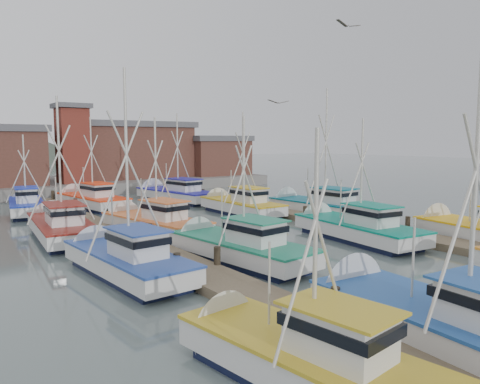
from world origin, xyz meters
TOP-DOWN VIEW (x-y plane):
  - ground at (0.00, 0.00)m, footprint 260.00×260.00m
  - dock_left at (-7.00, 4.04)m, footprint 2.30×46.00m
  - dock_right at (7.00, 4.04)m, footprint 2.30×46.00m
  - quay at (0.00, 37.00)m, footprint 44.00×16.00m
  - shed_center at (6.00, 37.00)m, footprint 14.84×9.54m
  - shed_right at (17.00, 34.00)m, footprint 8.48×6.36m
  - lookout_tower at (-2.00, 33.00)m, footprint 3.60×3.60m
  - boat_0 at (-4.74, -11.94)m, footprint 3.84×10.06m
  - boat_2 at (-9.58, -10.97)m, footprint 3.29×7.99m
  - boat_4 at (-4.13, -0.65)m, footprint 3.60×8.91m
  - boat_5 at (4.39, -0.66)m, footprint 3.81×9.41m
  - boat_6 at (-9.49, 0.24)m, footprint 3.86×8.72m
  - boat_8 at (-4.61, 7.89)m, footprint 4.11×9.11m
  - boat_9 at (4.46, 11.13)m, footprint 3.53×8.83m
  - boat_10 at (-9.58, 9.97)m, footprint 3.81×9.53m
  - boat_11 at (9.26, 7.04)m, footprint 4.28×9.78m
  - boat_12 at (-4.10, 21.47)m, footprint 4.01×9.42m
  - boat_13 at (3.93, 21.15)m, footprint 4.53×10.21m
  - boat_14 at (-9.33, 20.91)m, footprint 3.53×8.11m
  - gull_near at (-1.41, -5.20)m, footprint 1.55×0.64m
  - gull_far at (0.59, 1.67)m, footprint 1.54×0.61m

SIDE VIEW (x-z plane):
  - ground at x=0.00m, z-range 0.00..0.00m
  - dock_left at x=-7.00m, z-range -0.54..0.96m
  - dock_right at x=7.00m, z-range -0.54..0.96m
  - quay at x=0.00m, z-range 0.00..1.20m
  - boat_2 at x=-9.58m, z-range -2.70..4.05m
  - boat_14 at x=-9.33m, z-range -2.76..4.11m
  - boat_4 at x=-4.13m, z-range -3.17..4.52m
  - boat_5 at x=4.39m, z-range -3.27..4.63m
  - boat_8 at x=-4.61m, z-range -3.32..4.67m
  - boat_12 at x=-4.10m, z-range -3.62..4.98m
  - boat_9 at x=4.46m, z-range -3.71..5.07m
  - boat_0 at x=-4.74m, z-range -3.87..5.23m
  - boat_13 at x=3.93m, z-range -3.93..5.30m
  - boat_10 at x=-9.58m, z-range -3.93..5.30m
  - boat_6 at x=-9.49m, z-range -4.09..5.46m
  - boat_11 at x=9.26m, z-range -4.62..6.00m
  - shed_right at x=17.00m, z-range 1.24..6.44m
  - shed_center at x=6.00m, z-range 1.24..8.14m
  - lookout_tower at x=-2.00m, z-range 1.30..9.80m
  - gull_far at x=0.59m, z-range 7.91..8.15m
  - gull_near at x=-1.41m, z-range 10.59..10.83m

